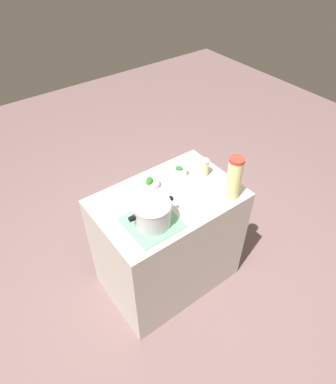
% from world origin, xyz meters
% --- Properties ---
extents(ground_plane, '(8.00, 8.00, 0.00)m').
position_xyz_m(ground_plane, '(0.00, 0.00, 0.00)').
color(ground_plane, '#755959').
extents(counter_slab, '(1.00, 0.66, 0.91)m').
position_xyz_m(counter_slab, '(0.00, 0.00, 0.46)').
color(counter_slab, beige).
rests_on(counter_slab, ground_plane).
extents(dish_cloth, '(0.32, 0.32, 0.01)m').
position_xyz_m(dish_cloth, '(0.22, 0.13, 0.92)').
color(dish_cloth, '#66B57C').
rests_on(dish_cloth, counter_slab).
extents(cooking_pot, '(0.32, 0.25, 0.16)m').
position_xyz_m(cooking_pot, '(0.22, 0.13, 1.00)').
color(cooking_pot, '#B7B7BC').
rests_on(cooking_pot, dish_cloth).
extents(lemonade_pitcher, '(0.10, 0.10, 0.32)m').
position_xyz_m(lemonade_pitcher, '(-0.35, 0.25, 1.07)').
color(lemonade_pitcher, '#E8F18F').
rests_on(lemonade_pitcher, counter_slab).
extents(mason_jar, '(0.07, 0.07, 0.13)m').
position_xyz_m(mason_jar, '(-0.35, -0.04, 0.98)').
color(mason_jar, beige).
rests_on(mason_jar, counter_slab).
extents(broccoli_bowl_front, '(0.11, 0.11, 0.07)m').
position_xyz_m(broccoli_bowl_front, '(-0.22, -0.15, 0.94)').
color(broccoli_bowl_front, silver).
rests_on(broccoli_bowl_front, counter_slab).
extents(broccoli_bowl_center, '(0.13, 0.13, 0.08)m').
position_xyz_m(broccoli_bowl_center, '(0.03, -0.17, 0.94)').
color(broccoli_bowl_center, silver).
rests_on(broccoli_bowl_center, counter_slab).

